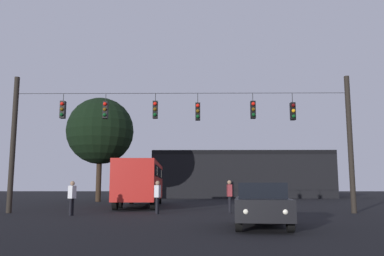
{
  "coord_description": "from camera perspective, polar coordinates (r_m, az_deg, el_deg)",
  "views": [
    {
      "loc": [
        0.83,
        -4.67,
        1.41
      ],
      "look_at": [
        0.6,
        16.4,
        4.46
      ],
      "focal_mm": 37.64,
      "sensor_mm": 36.0,
      "label": 1
    }
  ],
  "objects": [
    {
      "name": "pedestrian_crossing_center",
      "position": [
        22.27,
        8.3,
        -9.61
      ],
      "size": [
        0.31,
        0.4,
        1.51
      ],
      "color": "black",
      "rests_on": "ground"
    },
    {
      "name": "pedestrian_crossing_right",
      "position": [
        21.1,
        -4.92,
        -9.45
      ],
      "size": [
        0.32,
        0.41,
        1.68
      ],
      "color": "black",
      "rests_on": "ground"
    },
    {
      "name": "corner_building",
      "position": [
        53.77,
        6.58,
        -6.72
      ],
      "size": [
        21.45,
        13.82,
        5.57
      ],
      "color": "black",
      "rests_on": "ground"
    },
    {
      "name": "pedestrian_near_bus",
      "position": [
        22.04,
        5.34,
        -9.31
      ],
      "size": [
        0.27,
        0.38,
        1.73
      ],
      "color": "black",
      "rests_on": "ground"
    },
    {
      "name": "tree_left_silhouette",
      "position": [
        38.55,
        -12.87,
        -0.42
      ],
      "size": [
        6.21,
        6.21,
        9.63
      ],
      "color": "#2D2116",
      "rests_on": "ground"
    },
    {
      "name": "ground_plane",
      "position": [
        29.22,
        -1.03,
        -11.0
      ],
      "size": [
        168.0,
        168.0,
        0.0
      ],
      "primitive_type": "plane",
      "color": "black",
      "rests_on": "ground"
    },
    {
      "name": "overhead_signal_span",
      "position": [
        21.72,
        -1.75,
        -0.49
      ],
      "size": [
        18.45,
        0.44,
        7.38
      ],
      "color": "black",
      "rests_on": "ground"
    },
    {
      "name": "car_near_right",
      "position": [
        14.43,
        9.86,
        -10.55
      ],
      "size": [
        2.27,
        4.48,
        1.52
      ],
      "color": "black",
      "rests_on": "ground"
    },
    {
      "name": "city_bus",
      "position": [
        28.63,
        -7.22,
        -7.26
      ],
      "size": [
        2.97,
        11.09,
        3.0
      ],
      "color": "#B21E19",
      "rests_on": "ground"
    },
    {
      "name": "pedestrian_crossing_left",
      "position": [
        20.6,
        -16.65,
        -9.22
      ],
      "size": [
        0.33,
        0.41,
        1.65
      ],
      "color": "black",
      "rests_on": "ground"
    }
  ]
}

